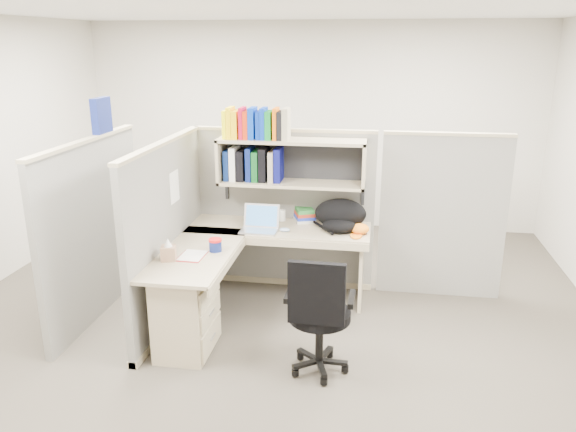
% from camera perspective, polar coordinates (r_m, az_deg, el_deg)
% --- Properties ---
extents(ground, '(6.00, 6.00, 0.00)m').
position_cam_1_polar(ground, '(5.16, -2.01, -10.85)').
color(ground, '#332E28').
rests_on(ground, ground).
extents(room_shell, '(6.00, 6.00, 6.00)m').
position_cam_1_polar(room_shell, '(4.62, -2.22, 7.15)').
color(room_shell, '#B9B4A7').
rests_on(room_shell, ground).
extents(cubicle, '(3.79, 1.84, 1.95)m').
position_cam_1_polar(cubicle, '(5.30, -5.07, 0.50)').
color(cubicle, slate).
rests_on(cubicle, ground).
extents(desk, '(1.74, 1.75, 0.73)m').
position_cam_1_polar(desk, '(4.81, -7.55, -7.37)').
color(desk, gray).
rests_on(desk, ground).
extents(laptop, '(0.35, 0.35, 0.24)m').
position_cam_1_polar(laptop, '(5.23, -2.98, -0.33)').
color(laptop, silver).
rests_on(laptop, desk).
extents(backpack, '(0.57, 0.49, 0.29)m').
position_cam_1_polar(backpack, '(5.28, 5.31, 0.06)').
color(backpack, black).
rests_on(backpack, desk).
extents(orange_cap, '(0.23, 0.24, 0.09)m').
position_cam_1_polar(orange_cap, '(5.23, 7.31, -1.30)').
color(orange_cap, orange).
rests_on(orange_cap, desk).
extents(snack_canister, '(0.11, 0.11, 0.11)m').
position_cam_1_polar(snack_canister, '(4.80, -7.39, -2.92)').
color(snack_canister, navy).
rests_on(snack_canister, desk).
extents(tissue_box, '(0.14, 0.14, 0.19)m').
position_cam_1_polar(tissue_box, '(4.66, -12.07, -3.32)').
color(tissue_box, '#A37A5C').
rests_on(tissue_box, desk).
extents(mouse, '(0.11, 0.08, 0.04)m').
position_cam_1_polar(mouse, '(5.25, -0.33, -1.40)').
color(mouse, '#93ADD1').
rests_on(mouse, desk).
extents(paper_cup, '(0.09, 0.09, 0.11)m').
position_cam_1_polar(paper_cup, '(5.57, -0.64, 0.06)').
color(paper_cup, silver).
rests_on(paper_cup, desk).
extents(book_stack, '(0.27, 0.31, 0.12)m').
position_cam_1_polar(book_stack, '(5.58, 1.64, 0.20)').
color(book_stack, gray).
rests_on(book_stack, desk).
extents(loose_paper, '(0.20, 0.26, 0.00)m').
position_cam_1_polar(loose_paper, '(4.75, -9.69, -3.96)').
color(loose_paper, white).
rests_on(loose_paper, desk).
extents(task_chair, '(0.51, 0.48, 0.98)m').
position_cam_1_polar(task_chair, '(4.30, 3.14, -11.79)').
color(task_chair, black).
rests_on(task_chair, ground).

